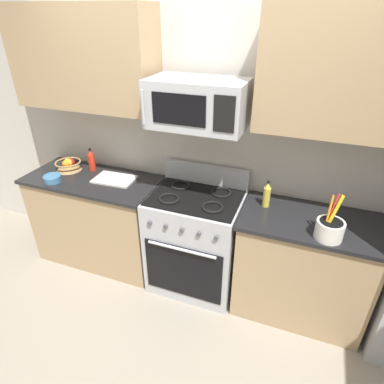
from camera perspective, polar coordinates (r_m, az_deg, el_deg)
ground_plane at (r=2.83m, az=-4.28°, el=-23.61°), size 16.00×16.00×0.00m
wall_back at (r=2.80m, az=3.28°, el=9.38°), size 8.00×0.10×2.60m
counter_left at (r=3.33m, az=-16.06°, el=-4.64°), size 1.25×0.58×0.91m
range_oven at (r=2.90m, az=0.61°, el=-8.49°), size 0.76×0.63×1.09m
counter_right at (r=2.81m, az=18.66°, el=-12.36°), size 1.03×0.58×0.91m
microwave at (r=2.39m, az=0.99°, el=15.29°), size 0.70×0.44×0.34m
upper_cabinets_left at (r=2.94m, az=-18.61°, el=21.37°), size 1.24×0.34×0.78m
upper_cabinets_right at (r=2.32m, az=25.01°, el=18.48°), size 1.02×0.34×0.78m
utensil_crock at (r=2.35m, az=23.00°, el=-5.98°), size 0.18×0.18×0.33m
fruit_basket at (r=3.33m, az=-20.87°, el=4.48°), size 0.24×0.24×0.11m
cutting_board at (r=3.02m, az=-13.46°, el=2.20°), size 0.38×0.26×0.02m
bottle_hot_sauce at (r=3.23m, az=-17.22°, el=5.30°), size 0.06×0.06×0.22m
bottle_oil at (r=2.57m, az=12.99°, el=-0.47°), size 0.06×0.06×0.22m
prep_bowl at (r=3.16m, az=-23.32°, el=2.23°), size 0.16×0.16×0.06m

